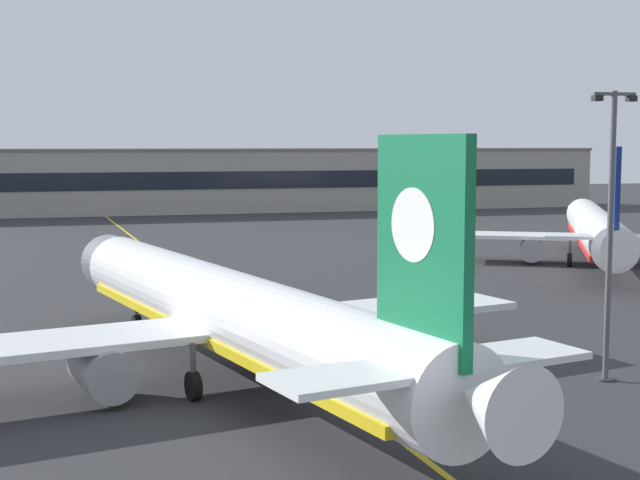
% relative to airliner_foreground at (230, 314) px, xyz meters
% --- Properties ---
extents(taxiway_centreline, '(9.78, 179.77, 0.01)m').
position_rel_airliner_foreground_xyz_m(taxiway_centreline, '(3.46, 14.67, -3.37)').
color(taxiway_centreline, yellow).
rests_on(taxiway_centreline, ground).
extents(airliner_foreground, '(32.25, 41.05, 11.65)m').
position_rel_airliner_foreground_xyz_m(airliner_foreground, '(0.00, 0.00, 0.00)').
color(airliner_foreground, white).
rests_on(airliner_foreground, ground).
extents(airliner_background, '(29.16, 36.41, 11.10)m').
position_rel_airliner_foreground_xyz_m(airliner_background, '(40.44, 33.35, -0.16)').
color(airliner_background, white).
rests_on(airliner_background, ground).
extents(apron_lamp_post, '(2.24, 0.90, 13.79)m').
position_rel_airliner_foreground_xyz_m(apron_lamp_post, '(17.48, -4.20, 3.84)').
color(apron_lamp_post, '#515156').
rests_on(apron_lamp_post, ground).
extents(safety_cone_by_nose_gear, '(0.44, 0.44, 0.55)m').
position_rel_airliner_foreground_xyz_m(safety_cone_by_nose_gear, '(-0.15, 16.54, -3.11)').
color(safety_cone_by_nose_gear, orange).
rests_on(safety_cone_by_nose_gear, ground).
extents(terminal_building, '(161.45, 12.40, 10.45)m').
position_rel_airliner_foreground_xyz_m(terminal_building, '(2.72, 109.99, 1.86)').
color(terminal_building, '#9E998E').
rests_on(terminal_building, ground).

